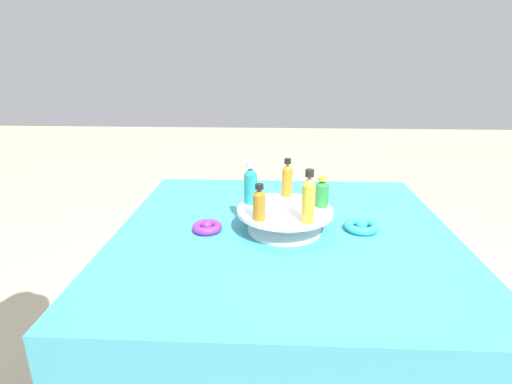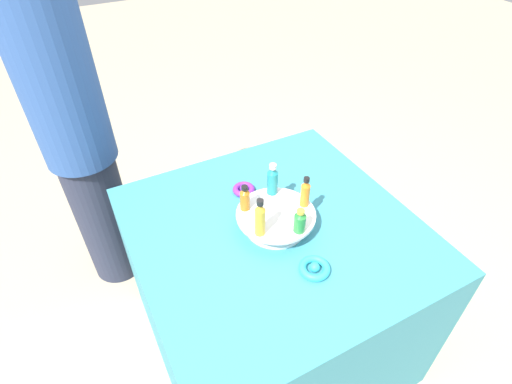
# 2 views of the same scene
# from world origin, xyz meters

# --- Properties ---
(ground_plane) EXTENTS (12.00, 12.00, 0.00)m
(ground_plane) POSITION_xyz_m (0.00, 0.00, 0.00)
(ground_plane) COLOR tan
(party_table) EXTENTS (0.99, 0.99, 0.75)m
(party_table) POSITION_xyz_m (0.00, 0.00, 0.37)
(party_table) COLOR teal
(party_table) RESTS_ON ground_plane
(display_stand) EXTENTS (0.28, 0.28, 0.07)m
(display_stand) POSITION_xyz_m (0.00, 0.00, 0.79)
(display_stand) COLOR white
(display_stand) RESTS_ON party_table
(bottle_green) EXTENTS (0.04, 0.04, 0.09)m
(bottle_green) POSITION_xyz_m (0.11, 0.03, 0.86)
(bottle_green) COLOR #288438
(bottle_green) RESTS_ON display_stand
(bottle_orange) EXTENTS (0.03, 0.03, 0.12)m
(bottle_orange) POSITION_xyz_m (0.01, 0.11, 0.87)
(bottle_orange) COLOR orange
(bottle_orange) RESTS_ON display_stand
(bottle_teal) EXTENTS (0.04, 0.04, 0.13)m
(bottle_teal) POSITION_xyz_m (-0.10, 0.04, 0.88)
(bottle_teal) COLOR teal
(bottle_teal) RESTS_ON display_stand
(bottle_amber) EXTENTS (0.03, 0.03, 0.10)m
(bottle_amber) POSITION_xyz_m (-0.07, -0.08, 0.86)
(bottle_amber) COLOR #AD6B19
(bottle_amber) RESTS_ON display_stand
(bottle_gold) EXTENTS (0.03, 0.03, 0.14)m
(bottle_gold) POSITION_xyz_m (0.06, -0.09, 0.88)
(bottle_gold) COLOR gold
(bottle_gold) RESTS_ON display_stand
(ribbon_bow_teal) EXTENTS (0.10, 0.10, 0.03)m
(ribbon_bow_teal) POSITION_xyz_m (0.23, 0.01, 0.76)
(ribbon_bow_teal) COLOR #2DB7CC
(ribbon_bow_teal) RESTS_ON party_table
(ribbon_bow_purple) EXTENTS (0.09, 0.09, 0.03)m
(ribbon_bow_purple) POSITION_xyz_m (-0.23, -0.01, 0.76)
(ribbon_bow_purple) COLOR purple
(ribbon_bow_purple) RESTS_ON party_table
(person_figure) EXTENTS (0.30, 0.30, 1.77)m
(person_figure) POSITION_xyz_m (-0.78, -0.54, 0.89)
(person_figure) COLOR #282D42
(person_figure) RESTS_ON ground_plane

